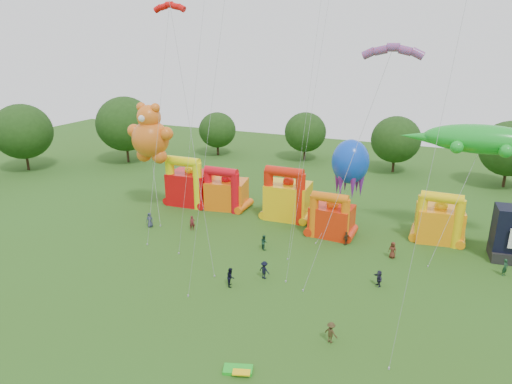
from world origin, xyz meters
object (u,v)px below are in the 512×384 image
at_px(teddy_bear_kite, 153,162).
at_px(spectator_4, 346,238).
at_px(octopus_kite, 344,182).
at_px(spectator_0, 150,220).
at_px(bouncy_castle_0, 189,185).
at_px(gecko_kite, 464,184).
at_px(bouncy_castle_2, 287,198).

distance_m(teddy_bear_kite, spectator_4, 25.74).
bearing_deg(octopus_kite, spectator_0, -154.30).
distance_m(teddy_bear_kite, octopus_kite, 23.96).
relative_size(bouncy_castle_0, spectator_0, 3.85).
xyz_separation_m(teddy_bear_kite, spectator_4, (24.99, 0.20, -6.16)).
height_order(bouncy_castle_0, gecko_kite, gecko_kite).
height_order(octopus_kite, spectator_0, octopus_kite).
bearing_deg(bouncy_castle_2, octopus_kite, 5.78).
bearing_deg(spectator_0, bouncy_castle_2, 18.53).
xyz_separation_m(teddy_bear_kite, octopus_kite, (23.15, 5.98, -1.45)).
bearing_deg(teddy_bear_kite, spectator_0, -64.26).
relative_size(gecko_kite, spectator_4, 9.64).
bearing_deg(spectator_4, spectator_0, -48.64).
bearing_deg(spectator_0, gecko_kite, -1.24).
distance_m(octopus_kite, spectator_4, 7.69).
distance_m(bouncy_castle_2, gecko_kite, 20.36).
relative_size(octopus_kite, spectator_0, 5.86).
distance_m(gecko_kite, octopus_kite, 13.11).
height_order(bouncy_castle_2, octopus_kite, octopus_kite).
distance_m(spectator_0, spectator_4, 23.39).
distance_m(bouncy_castle_0, spectator_4, 23.52).
bearing_deg(bouncy_castle_2, gecko_kite, -3.02).
height_order(teddy_bear_kite, gecko_kite, teddy_bear_kite).
xyz_separation_m(bouncy_castle_0, spectator_0, (-0.02, -9.17, -1.73)).
relative_size(teddy_bear_kite, octopus_kite, 1.35).
height_order(bouncy_castle_2, spectator_4, bouncy_castle_2).
xyz_separation_m(bouncy_castle_0, gecko_kite, (33.97, -0.74, 4.70)).
height_order(bouncy_castle_0, bouncy_castle_2, bouncy_castle_2).
bearing_deg(gecko_kite, bouncy_castle_2, 176.98).
bearing_deg(teddy_bear_kite, gecko_kite, 6.71).
height_order(teddy_bear_kite, octopus_kite, teddy_bear_kite).
relative_size(bouncy_castle_0, bouncy_castle_2, 0.99).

